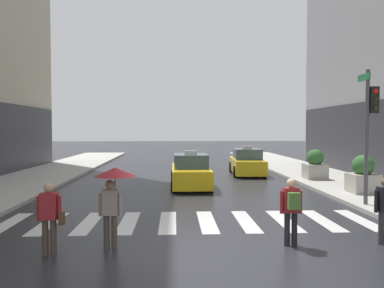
{
  "coord_description": "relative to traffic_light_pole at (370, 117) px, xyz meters",
  "views": [
    {
      "loc": [
        -0.4,
        -8.45,
        2.85
      ],
      "look_at": [
        0.37,
        8.0,
        2.19
      ],
      "focal_mm": 35.29,
      "sensor_mm": 36.0,
      "label": 1
    }
  ],
  "objects": [
    {
      "name": "pedestrian_with_umbrella",
      "position": [
        -8.38,
        -4.2,
        -1.74
      ],
      "size": [
        0.96,
        0.96,
        1.94
      ],
      "color": "#473D33",
      "rests_on": "ground"
    },
    {
      "name": "planter_mid_block",
      "position": [
        0.66,
        6.88,
        -2.38
      ],
      "size": [
        1.1,
        1.1,
        1.6
      ],
      "color": "#A8A399",
      "rests_on": "curb_right"
    },
    {
      "name": "taxi_second",
      "position": [
        -2.41,
        10.21,
        -2.53
      ],
      "size": [
        2.12,
        4.63,
        1.8
      ],
      "color": "yellow",
      "rests_on": "ground"
    },
    {
      "name": "ground_plane",
      "position": [
        -6.54,
        -4.65,
        -3.26
      ],
      "size": [
        160.0,
        160.0,
        0.0
      ],
      "primitive_type": "plane",
      "color": "#26262B"
    },
    {
      "name": "taxi_lead",
      "position": [
        -6.15,
        5.3,
        -2.53
      ],
      "size": [
        1.96,
        4.55,
        1.8
      ],
      "color": "yellow",
      "rests_on": "ground"
    },
    {
      "name": "pedestrian_with_backpack",
      "position": [
        -4.11,
        -4.16,
        -2.29
      ],
      "size": [
        0.55,
        0.43,
        1.65
      ],
      "color": "black",
      "rests_on": "ground"
    },
    {
      "name": "traffic_light_pole",
      "position": [
        0.0,
        0.0,
        0.0
      ],
      "size": [
        0.44,
        0.84,
        4.8
      ],
      "color": "#47474C",
      "rests_on": "curb_right"
    },
    {
      "name": "crosswalk_markings",
      "position": [
        -6.54,
        -1.65,
        -3.25
      ],
      "size": [
        11.3,
        2.8,
        0.01
      ],
      "color": "silver",
      "rests_on": "ground"
    },
    {
      "name": "pedestrian_with_handbag",
      "position": [
        -9.74,
        -4.58,
        -2.32
      ],
      "size": [
        0.6,
        0.24,
        1.65
      ],
      "color": "#473D33",
      "rests_on": "ground"
    },
    {
      "name": "planter_near_corner",
      "position": [
        1.03,
        2.43,
        -2.38
      ],
      "size": [
        1.1,
        1.1,
        1.6
      ],
      "color": "#A8A399",
      "rests_on": "curb_right"
    }
  ]
}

